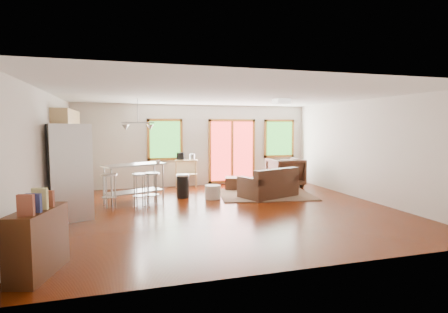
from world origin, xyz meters
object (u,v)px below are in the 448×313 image
object	(u,v)px
loveseat	(269,186)
kitchen_cart	(186,163)
ottoman	(235,183)
island	(134,176)
rug	(266,194)
refrigerator	(69,172)
armchair	(285,171)
coffee_table	(274,179)

from	to	relation	value
loveseat	kitchen_cart	xyz separation A→B (m)	(-1.87, 2.28, 0.43)
ottoman	island	xyz separation A→B (m)	(-2.98, -0.94, 0.48)
rug	kitchen_cart	xyz separation A→B (m)	(-1.91, 1.95, 0.73)
refrigerator	ottoman	bearing A→B (deg)	10.80
armchair	kitchen_cart	bearing A→B (deg)	-16.44
armchair	kitchen_cart	size ratio (longest dim) A/B	0.92
coffee_table	refrigerator	xyz separation A→B (m)	(-5.32, -1.64, 0.61)
loveseat	coffee_table	distance (m)	0.89
loveseat	island	world-z (taller)	island
rug	loveseat	xyz separation A→B (m)	(-0.04, -0.33, 0.30)
ottoman	refrigerator	world-z (taller)	refrigerator
armchair	island	size ratio (longest dim) A/B	0.61
armchair	island	bearing A→B (deg)	10.93
rug	refrigerator	world-z (taller)	refrigerator
loveseat	armchair	distance (m)	1.84
refrigerator	rug	bearing A→B (deg)	-3.19
rug	refrigerator	xyz separation A→B (m)	(-4.87, -1.22, 0.96)
loveseat	kitchen_cart	bearing A→B (deg)	108.66
island	kitchen_cart	distance (m)	2.45
loveseat	rug	bearing A→B (deg)	63.06
loveseat	ottoman	distance (m)	1.51
rug	coffee_table	bearing A→B (deg)	43.23
loveseat	island	bearing A→B (deg)	151.74
rug	loveseat	size ratio (longest dim) A/B	1.48
loveseat	coffee_table	xyz separation A→B (m)	(0.48, 0.75, 0.06)
rug	armchair	world-z (taller)	armchair
ottoman	armchair	bearing A→B (deg)	0.46
ottoman	kitchen_cart	size ratio (longest dim) A/B	0.51
island	kitchen_cart	world-z (taller)	kitchen_cart
island	armchair	bearing A→B (deg)	11.56
rug	island	distance (m)	3.61
coffee_table	island	size ratio (longest dim) A/B	0.75
coffee_table	refrigerator	bearing A→B (deg)	-162.83
coffee_table	loveseat	bearing A→B (deg)	-122.77
refrigerator	kitchen_cart	distance (m)	4.35
island	coffee_table	bearing A→B (deg)	4.13
ottoman	refrigerator	distance (m)	4.94
coffee_table	ottoman	xyz separation A→B (m)	(-1.01, 0.65, -0.18)
rug	coffee_table	xyz separation A→B (m)	(0.45, 0.42, 0.36)
coffee_table	ottoman	world-z (taller)	coffee_table
ottoman	loveseat	bearing A→B (deg)	-69.27
coffee_table	refrigerator	size ratio (longest dim) A/B	0.63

